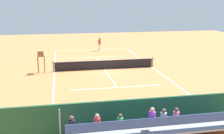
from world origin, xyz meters
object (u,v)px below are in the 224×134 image
bleacher_stand (154,129)px  courtside_bench (200,113)px  tennis_player (99,43)px  tennis_net (105,64)px  tennis_racket (94,50)px  umpire_chair (41,59)px  equipment_bag (169,123)px  tennis_ball_near (118,51)px

bleacher_stand → courtside_bench: bleacher_stand is taller
courtside_bench → tennis_player: (2.42, -23.69, 0.46)m
tennis_net → tennis_racket: (-0.31, -10.61, -0.49)m
umpire_chair → courtside_bench: (-9.61, 13.03, -0.76)m
bleacher_stand → umpire_chair: bleacher_stand is taller
tennis_player → tennis_racket: (0.68, -0.20, -1.00)m
equipment_bag → tennis_racket: equipment_bag is taller
tennis_net → tennis_ball_near: tennis_net is taller
tennis_ball_near → tennis_racket: bearing=-18.1°
tennis_net → bleacher_stand: (0.14, 15.36, 0.43)m
bleacher_stand → tennis_player: size_ratio=4.70×
umpire_chair → tennis_ball_near: size_ratio=32.42×
bleacher_stand → umpire_chair: 16.29m
equipment_bag → tennis_ball_near: bearing=-94.9°
bleacher_stand → equipment_bag: size_ratio=10.07×
bleacher_stand → equipment_bag: (-1.61, -1.96, -0.75)m
bleacher_stand → tennis_ball_near: 25.22m
tennis_net → tennis_ball_near: (-3.45, -9.59, -0.47)m
bleacher_stand → tennis_racket: bleacher_stand is taller
umpire_chair → courtside_bench: umpire_chair is taller
umpire_chair → tennis_player: bearing=-124.0°
bleacher_stand → tennis_ball_near: bleacher_stand is taller
bleacher_stand → tennis_player: (-1.13, -25.77, 0.08)m
equipment_bag → tennis_net: bearing=-83.7°
bleacher_stand → equipment_bag: 2.64m
bleacher_stand → tennis_ball_near: (-3.58, -24.94, -0.90)m
equipment_bag → tennis_racket: bearing=-87.2°
tennis_player → tennis_ball_near: 2.77m
umpire_chair → tennis_racket: bearing=-121.0°
tennis_player → courtside_bench: bearing=95.8°
tennis_net → equipment_bag: 13.48m
bleacher_stand → equipment_bag: bearing=-129.4°
tennis_net → courtside_bench: 13.70m
tennis_ball_near → umpire_chair: bearing=45.5°
tennis_net → umpire_chair: size_ratio=4.81×
umpire_chair → tennis_net: bearing=-177.8°
tennis_net → bleacher_stand: bleacher_stand is taller
equipment_bag → tennis_ball_near: 23.07m
tennis_net → umpire_chair: (6.20, 0.24, 0.81)m
bleacher_stand → tennis_ball_near: bearing=-98.2°
tennis_net → courtside_bench: (-3.41, 13.27, 0.06)m
tennis_racket → tennis_ball_near: tennis_ball_near is taller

